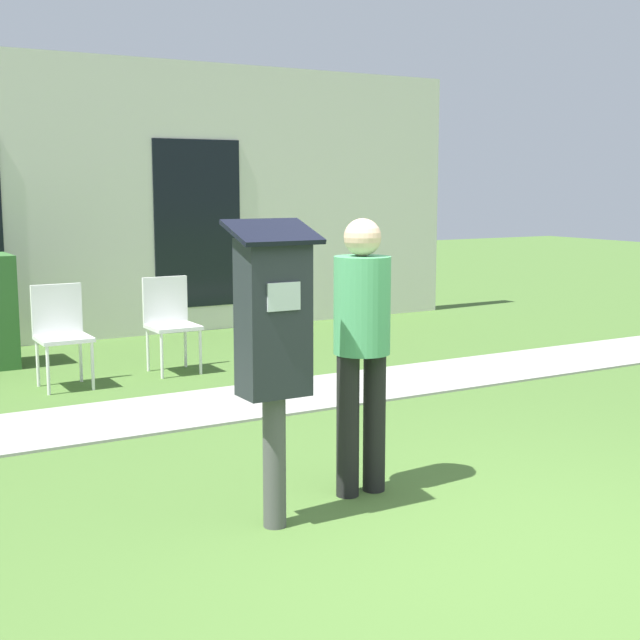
# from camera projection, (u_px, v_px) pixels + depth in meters

# --- Properties ---
(ground_plane) EXTENTS (40.00, 40.00, 0.00)m
(ground_plane) POSITION_uv_depth(u_px,v_px,m) (488.00, 558.00, 4.25)
(ground_plane) COLOR #476B2D
(sidewalk) EXTENTS (12.00, 1.10, 0.02)m
(sidewalk) POSITION_uv_depth(u_px,v_px,m) (210.00, 406.00, 7.12)
(sidewalk) COLOR #A3A099
(sidewalk) RESTS_ON ground
(building_facade) EXTENTS (10.00, 0.26, 3.20)m
(building_facade) POSITION_uv_depth(u_px,v_px,m) (78.00, 200.00, 10.05)
(building_facade) COLOR silver
(building_facade) RESTS_ON ground
(parking_meter) EXTENTS (0.44, 0.31, 1.59)m
(parking_meter) POSITION_uv_depth(u_px,v_px,m) (273.00, 334.00, 4.49)
(parking_meter) COLOR #4C4C4C
(parking_meter) RESTS_ON ground
(person_standing) EXTENTS (0.32, 0.32, 1.58)m
(person_standing) POSITION_uv_depth(u_px,v_px,m) (362.00, 334.00, 5.01)
(person_standing) COLOR black
(person_standing) RESTS_ON ground
(outdoor_chair_left) EXTENTS (0.44, 0.44, 0.90)m
(outdoor_chair_left) POSITION_uv_depth(u_px,v_px,m) (61.00, 327.00, 7.80)
(outdoor_chair_left) COLOR white
(outdoor_chair_left) RESTS_ON ground
(outdoor_chair_middle) EXTENTS (0.44, 0.44, 0.90)m
(outdoor_chair_middle) POSITION_uv_depth(u_px,v_px,m) (170.00, 316.00, 8.44)
(outdoor_chair_middle) COLOR white
(outdoor_chair_middle) RESTS_ON ground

